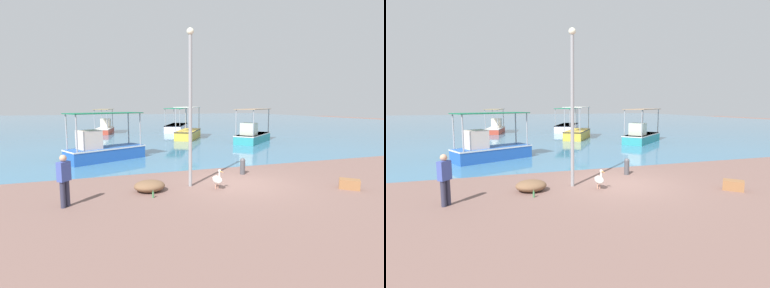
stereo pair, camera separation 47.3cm
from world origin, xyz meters
TOP-DOWN VIEW (x-y plane):
  - ground at (0.00, 0.00)m, footprint 120.00×120.00m
  - harbor_water at (0.00, 48.00)m, footprint 110.00×90.00m
  - fishing_boat_far_right at (7.52, 11.72)m, footprint 4.86×4.58m
  - fishing_boat_outer at (-5.03, 7.20)m, footprint 4.77×3.40m
  - fishing_boat_center at (4.56, 24.88)m, footprint 4.53×6.68m
  - fishing_boat_far_left at (-4.05, 24.93)m, footprint 2.55×5.08m
  - fishing_boat_near_left at (3.26, 16.45)m, footprint 3.89×5.10m
  - pelican at (-1.16, -0.47)m, footprint 0.35×0.81m
  - lamp_post at (-2.02, 0.25)m, footprint 0.28×0.28m
  - mooring_bollard at (0.96, 1.41)m, footprint 0.25×0.25m
  - fisherman_standing at (-6.58, -0.79)m, footprint 0.43×0.45m
  - net_pile at (-3.71, 0.04)m, footprint 1.17×0.99m
  - cargo_crate at (3.69, -2.13)m, footprint 0.86×0.86m
  - glass_bottle at (-3.74, -0.76)m, footprint 0.07×0.07m

SIDE VIEW (x-z plane):
  - ground at x=0.00m, z-range 0.00..0.00m
  - harbor_water at x=0.00m, z-range 0.00..0.00m
  - glass_bottle at x=-3.74m, z-range -0.03..0.24m
  - cargo_crate at x=3.69m, z-range 0.00..0.37m
  - net_pile at x=-3.71m, z-range 0.00..0.43m
  - pelican at x=-1.16m, z-range -0.02..0.78m
  - mooring_bollard at x=0.96m, z-range 0.03..0.80m
  - fishing_boat_center at x=4.56m, z-range -0.83..1.99m
  - fishing_boat_near_left at x=3.26m, z-range -0.93..2.10m
  - fishing_boat_far_left at x=-4.05m, z-range -0.76..1.99m
  - fishing_boat_far_right at x=7.52m, z-range -0.78..2.11m
  - fishing_boat_outer at x=-5.03m, z-range -0.70..2.07m
  - fisherman_standing at x=-6.58m, z-range 0.06..1.75m
  - lamp_post at x=-2.02m, z-range 0.36..6.47m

